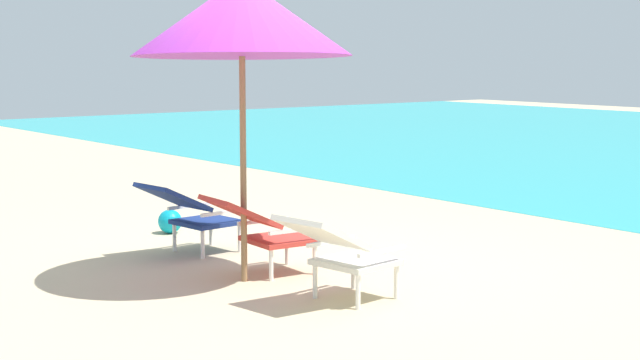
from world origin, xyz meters
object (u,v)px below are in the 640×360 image
lounge_chair_left (191,211)px  lounge_chair_right (340,249)px  beach_umbrella_center (242,17)px  lounge_chair_center (261,227)px  beach_ball (170,221)px

lounge_chair_left → lounge_chair_right: bearing=-0.4°
lounge_chair_right → beach_umbrella_center: (-1.00, -0.18, 1.70)m
lounge_chair_center → beach_ball: size_ratio=3.71×
lounge_chair_left → lounge_chair_center: bearing=1.9°
lounge_chair_center → beach_umbrella_center: (0.09, -0.23, 1.70)m
beach_umbrella_center → beach_ball: size_ratio=9.95×
lounge_chair_right → beach_ball: (-3.21, 0.37, -0.28)m
lounge_chair_center → beach_ball: lounge_chair_center is taller
lounge_chair_right → beach_ball: size_ratio=3.80×
lounge_chair_left → lounge_chair_right: size_ratio=0.99×
lounge_chair_center → lounge_chair_left: bearing=-178.1°
lounge_chair_center → lounge_chair_right: same height
lounge_chair_center → beach_ball: 2.16m
beach_ball → lounge_chair_left: bearing=-18.8°
lounge_chair_left → lounge_chair_right: (2.17, -0.02, 0.00)m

